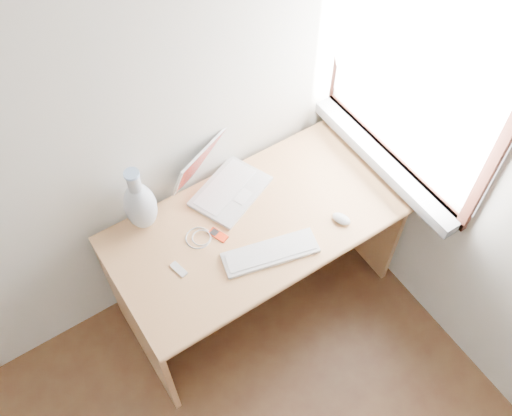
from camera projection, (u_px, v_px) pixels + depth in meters
window at (408, 79)px, 2.30m from camera, size 0.11×0.99×1.10m
desk at (247, 233)px, 2.79m from camera, size 1.34×0.67×0.71m
laptop at (225, 178)px, 2.66m from camera, size 0.42×0.41×0.24m
external_keyboard at (270, 253)px, 2.48m from camera, size 0.44×0.23×0.02m
mouse at (341, 219)px, 2.57m from camera, size 0.08×0.10×0.03m
ipod at (218, 235)px, 2.54m from camera, size 0.07×0.10×0.01m
cable_coil at (198, 238)px, 2.53m from camera, size 0.15×0.15×0.01m
remote at (179, 269)px, 2.44m from camera, size 0.05×0.09×0.01m
vase at (140, 205)px, 2.46m from camera, size 0.14×0.14×0.36m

